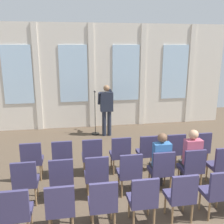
# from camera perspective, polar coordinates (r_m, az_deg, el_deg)

# --- Properties ---
(rear_partition) EXTENTS (9.75, 0.14, 3.83)m
(rear_partition) POSITION_cam_1_polar(r_m,az_deg,el_deg) (9.71, -2.47, 7.90)
(rear_partition) COLOR silver
(rear_partition) RESTS_ON ground
(speaker) EXTENTS (0.52, 0.69, 1.77)m
(speaker) POSITION_cam_1_polar(r_m,az_deg,el_deg) (8.74, -1.22, 1.22)
(speaker) COLOR #232838
(speaker) RESTS_ON ground
(mic_stand) EXTENTS (0.28, 0.28, 1.55)m
(mic_stand) POSITION_cam_1_polar(r_m,az_deg,el_deg) (9.06, -3.72, -2.88)
(mic_stand) COLOR black
(mic_stand) RESTS_ON ground
(chair_r0_c0) EXTENTS (0.46, 0.44, 0.94)m
(chair_r0_c0) POSITION_cam_1_polar(r_m,az_deg,el_deg) (6.25, -17.29, -9.76)
(chair_r0_c0) COLOR olive
(chair_r0_c0) RESTS_ON ground
(chair_r0_c1) EXTENTS (0.46, 0.44, 0.94)m
(chair_r0_c1) POSITION_cam_1_polar(r_m,az_deg,el_deg) (6.19, -10.89, -9.59)
(chair_r0_c1) COLOR olive
(chair_r0_c1) RESTS_ON ground
(chair_r0_c2) EXTENTS (0.46, 0.44, 0.94)m
(chair_r0_c2) POSITION_cam_1_polar(r_m,az_deg,el_deg) (6.20, -4.46, -9.30)
(chair_r0_c2) COLOR olive
(chair_r0_c2) RESTS_ON ground
(chair_r0_c3) EXTENTS (0.46, 0.44, 0.94)m
(chair_r0_c3) POSITION_cam_1_polar(r_m,az_deg,el_deg) (6.29, 1.86, -8.90)
(chair_r0_c3) COLOR olive
(chair_r0_c3) RESTS_ON ground
(chair_r0_c4) EXTENTS (0.46, 0.44, 0.94)m
(chair_r0_c4) POSITION_cam_1_polar(r_m,az_deg,el_deg) (6.46, 7.91, -8.42)
(chair_r0_c4) COLOR olive
(chair_r0_c4) RESTS_ON ground
(chair_r0_c5) EXTENTS (0.46, 0.44, 0.94)m
(chair_r0_c5) POSITION_cam_1_polar(r_m,az_deg,el_deg) (6.69, 13.59, -7.88)
(chair_r0_c5) COLOR olive
(chair_r0_c5) RESTS_ON ground
(chair_r0_c6) EXTENTS (0.46, 0.44, 0.94)m
(chair_r0_c6) POSITION_cam_1_polar(r_m,az_deg,el_deg) (6.98, 18.84, -7.32)
(chair_r0_c6) COLOR olive
(chair_r0_c6) RESTS_ON ground
(chair_r1_c0) EXTENTS (0.46, 0.44, 0.94)m
(chair_r1_c0) POSITION_cam_1_polar(r_m,az_deg,el_deg) (5.39, -18.62, -13.96)
(chair_r1_c0) COLOR olive
(chair_r1_c0) RESTS_ON ground
(chair_r1_c1) EXTENTS (0.46, 0.44, 0.94)m
(chair_r1_c1) POSITION_cam_1_polar(r_m,az_deg,el_deg) (5.31, -11.07, -13.84)
(chair_r1_c1) COLOR olive
(chair_r1_c1) RESTS_ON ground
(chair_r1_c2) EXTENTS (0.46, 0.44, 0.94)m
(chair_r1_c2) POSITION_cam_1_polar(r_m,az_deg,el_deg) (5.33, -3.47, -13.48)
(chair_r1_c2) COLOR olive
(chair_r1_c2) RESTS_ON ground
(chair_r1_c3) EXTENTS (0.46, 0.44, 0.94)m
(chair_r1_c3) POSITION_cam_1_polar(r_m,az_deg,el_deg) (5.43, 3.94, -12.90)
(chair_r1_c3) COLOR olive
(chair_r1_c3) RESTS_ON ground
(chair_r1_c4) EXTENTS (0.46, 0.44, 0.94)m
(chair_r1_c4) POSITION_cam_1_polar(r_m,az_deg,el_deg) (5.62, 10.92, -12.17)
(chair_r1_c4) COLOR olive
(chair_r1_c4) RESTS_ON ground
(audience_r1_c4) EXTENTS (0.36, 0.39, 1.30)m
(audience_r1_c4) POSITION_cam_1_polar(r_m,az_deg,el_deg) (5.61, 10.72, -10.09)
(audience_r1_c4) COLOR #2D2D33
(audience_r1_c4) RESTS_ON ground
(chair_r1_c5) EXTENTS (0.46, 0.44, 0.94)m
(chair_r1_c5) POSITION_cam_1_polar(r_m,az_deg,el_deg) (5.88, 17.33, -11.34)
(chair_r1_c5) COLOR olive
(chair_r1_c5) RESTS_ON ground
(audience_r1_c5) EXTENTS (0.36, 0.39, 1.33)m
(audience_r1_c5) POSITION_cam_1_polar(r_m,az_deg,el_deg) (5.87, 17.13, -9.22)
(audience_r1_c5) COLOR #2D2D33
(audience_r1_c5) RESTS_ON ground
(chair_r1_c6) EXTENTS (0.46, 0.44, 0.94)m
(chair_r1_c6) POSITION_cam_1_polar(r_m,az_deg,el_deg) (6.21, 23.10, -10.46)
(chair_r1_c6) COLOR olive
(chair_r1_c6) RESTS_ON ground
(chair_r2_c0) EXTENTS (0.46, 0.44, 0.94)m
(chair_r2_c0) POSITION_cam_1_polar(r_m,az_deg,el_deg) (4.56, -20.53, -19.72)
(chair_r2_c0) COLOR olive
(chair_r2_c0) RESTS_ON ground
(chair_r2_c1) EXTENTS (0.46, 0.44, 0.94)m
(chair_r2_c1) POSITION_cam_1_polar(r_m,az_deg,el_deg) (4.48, -11.34, -19.72)
(chair_r2_c1) COLOR olive
(chair_r2_c1) RESTS_ON ground
(chair_r2_c2) EXTENTS (0.46, 0.44, 0.94)m
(chair_r2_c2) POSITION_cam_1_polar(r_m,az_deg,el_deg) (4.50, -2.04, -19.24)
(chair_r2_c2) COLOR olive
(chair_r2_c2) RESTS_ON ground
(chair_r2_c3) EXTENTS (0.46, 0.44, 0.94)m
(chair_r2_c3) POSITION_cam_1_polar(r_m,az_deg,el_deg) (4.62, 6.89, -18.33)
(chair_r2_c3) COLOR olive
(chair_r2_c3) RESTS_ON ground
(chair_r2_c4) EXTENTS (0.46, 0.44, 0.94)m
(chair_r2_c4) POSITION_cam_1_polar(r_m,az_deg,el_deg) (4.84, 15.08, -17.12)
(chair_r2_c4) COLOR olive
(chair_r2_c4) RESTS_ON ground
(chair_r2_c5) EXTENTS (0.46, 0.44, 0.94)m
(chair_r2_c5) POSITION_cam_1_polar(r_m,az_deg,el_deg) (5.14, 22.34, -15.76)
(chair_r2_c5) COLOR olive
(chair_r2_c5) RESTS_ON ground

